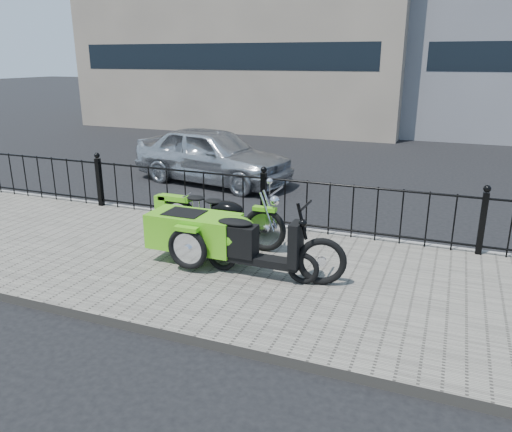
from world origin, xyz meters
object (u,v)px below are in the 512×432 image
at_px(motorcycle_sidecar, 210,229).
at_px(spare_tire, 322,261).
at_px(scooter, 253,246).
at_px(sedan_car, 212,155).

relative_size(motorcycle_sidecar, spare_tire, 3.50).
height_order(motorcycle_sidecar, scooter, scooter).
distance_m(spare_tire, sedan_car, 6.40).
height_order(spare_tire, sedan_car, sedan_car).
xyz_separation_m(motorcycle_sidecar, sedan_car, (-2.31, 4.72, 0.10)).
xyz_separation_m(motorcycle_sidecar, scooter, (0.80, -0.29, -0.05)).
bearing_deg(motorcycle_sidecar, sedan_car, 116.10).
relative_size(motorcycle_sidecar, scooter, 1.41).
distance_m(motorcycle_sidecar, spare_tire, 1.76).
bearing_deg(sedan_car, scooter, -137.65).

